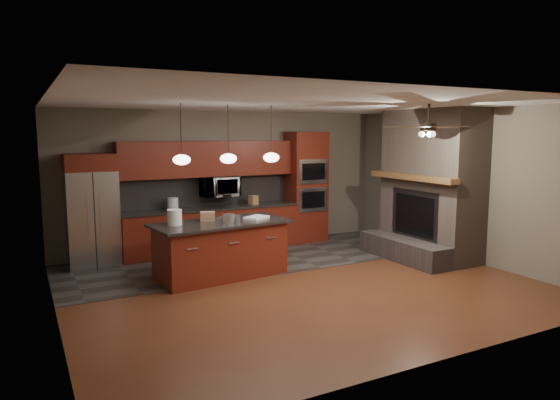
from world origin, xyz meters
TOP-DOWN VIEW (x-y plane):
  - ground at (0.00, 0.00)m, footprint 7.00×7.00m
  - ceiling at (0.00, 0.00)m, footprint 7.00×6.00m
  - back_wall at (0.00, 3.00)m, footprint 7.00×0.02m
  - right_wall at (3.50, 0.00)m, footprint 0.02×6.00m
  - left_wall at (-3.50, 0.00)m, footprint 0.02×6.00m
  - slate_tile_patch at (0.00, 1.80)m, footprint 7.00×2.40m
  - fireplace_column at (3.04, 0.40)m, footprint 1.30×2.10m
  - back_cabinetry at (-0.48, 2.74)m, footprint 3.59×0.64m
  - oven_tower at (1.70, 2.69)m, footprint 0.80×0.63m
  - microwave at (-0.27, 2.75)m, footprint 0.73×0.41m
  - refrigerator at (-2.72, 2.62)m, footprint 0.85×0.75m
  - kitchen_island at (-0.95, 0.95)m, footprint 2.31×1.24m
  - white_bucket at (-1.69, 1.03)m, footprint 0.31×0.31m
  - paint_can at (-0.83, 0.90)m, footprint 0.23×0.23m
  - paint_tray at (-0.30, 0.96)m, footprint 0.48×0.43m
  - cardboard_box at (-1.11, 1.14)m, footprint 0.28×0.24m
  - counter_bucket at (-1.25, 2.70)m, footprint 0.22×0.22m
  - counter_box at (0.42, 2.65)m, footprint 0.20×0.18m
  - pendant_left at (-1.65, 0.70)m, footprint 0.26×0.26m
  - pendant_center at (-0.90, 0.70)m, footprint 0.26×0.26m
  - pendant_right at (-0.15, 0.70)m, footprint 0.26×0.26m
  - ceiling_fan at (1.80, -0.80)m, footprint 1.27×1.33m

SIDE VIEW (x-z plane):
  - ground at x=0.00m, z-range 0.00..0.00m
  - slate_tile_patch at x=0.00m, z-range 0.00..0.01m
  - kitchen_island at x=-0.95m, z-range 0.00..0.92m
  - back_cabinetry at x=-0.48m, z-range -0.21..1.99m
  - paint_tray at x=-0.30m, z-range 0.92..0.96m
  - paint_can at x=-0.83m, z-range 0.92..1.04m
  - counter_box at x=0.42m, z-range 0.90..1.09m
  - cardboard_box at x=-1.11m, z-range 0.92..1.07m
  - refrigerator at x=-2.72m, z-range 0.00..2.00m
  - counter_bucket at x=-1.25m, z-range 0.90..1.13m
  - white_bucket at x=-1.69m, z-range 0.92..1.17m
  - oven_tower at x=1.70m, z-range 0.00..2.38m
  - fireplace_column at x=3.04m, z-range -0.10..2.70m
  - microwave at x=-0.27m, z-range 1.05..1.55m
  - back_wall at x=0.00m, z-range 0.00..2.80m
  - right_wall at x=3.50m, z-range 0.00..2.80m
  - left_wall at x=-3.50m, z-range 0.00..2.80m
  - pendant_left at x=-1.65m, z-range 1.51..2.42m
  - pendant_center at x=-0.90m, z-range 1.51..2.42m
  - pendant_right at x=-0.15m, z-range 1.51..2.42m
  - ceiling_fan at x=1.80m, z-range 2.25..2.66m
  - ceiling at x=0.00m, z-range 2.79..2.81m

